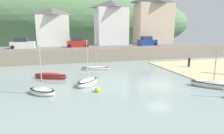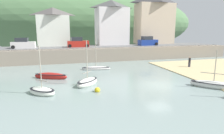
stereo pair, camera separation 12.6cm
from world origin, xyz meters
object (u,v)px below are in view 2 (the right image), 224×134
(sailboat_white_hull, at_px, (96,68))
(mooring_buoy, at_px, (97,90))
(waterfront_building_right, at_px, (154,18))
(church_with_spire, at_px, (154,15))
(sailboat_tall_mast, at_px, (88,82))
(parked_car_near_slipway, at_px, (23,44))
(waterfront_building_left, at_px, (53,26))
(sailboat_blue_trim, at_px, (42,91))
(parked_car_by_wall, at_px, (78,43))
(fishing_boat_green, at_px, (51,76))
(waterfront_building_centre, at_px, (112,22))
(parked_car_end_of_row, at_px, (148,42))
(rowboat_small_beached, at_px, (213,85))
(person_near_water, at_px, (190,61))

(sailboat_white_hull, distance_m, mooring_buoy, 10.29)
(waterfront_building_right, xyz_separation_m, church_with_spire, (1.90, 4.00, 1.06))
(church_with_spire, xyz_separation_m, sailboat_tall_mast, (-21.45, -27.12, -9.18))
(mooring_buoy, bearing_deg, church_with_spire, 54.88)
(parked_car_near_slipway, bearing_deg, church_with_spire, 18.31)
(waterfront_building_left, distance_m, sailboat_blue_trim, 25.73)
(parked_car_by_wall, bearing_deg, mooring_buoy, -91.27)
(fishing_boat_green, bearing_deg, parked_car_by_wall, 97.53)
(church_with_spire, height_order, parked_car_near_slipway, church_with_spire)
(waterfront_building_left, xyz_separation_m, fishing_boat_green, (-0.32, -19.21, -6.10))
(church_with_spire, distance_m, parked_car_by_wall, 23.12)
(waterfront_building_centre, height_order, fishing_boat_green, waterfront_building_centre)
(sailboat_white_hull, xyz_separation_m, parked_car_near_slipway, (-11.40, 11.05, 2.97))
(waterfront_building_right, height_order, mooring_buoy, waterfront_building_right)
(church_with_spire, xyz_separation_m, parked_car_end_of_row, (-5.58, -8.50, -6.29))
(sailboat_tall_mast, height_order, parked_car_near_slipway, sailboat_tall_mast)
(sailboat_tall_mast, distance_m, fishing_boat_green, 5.54)
(rowboat_small_beached, distance_m, parked_car_by_wall, 25.91)
(church_with_spire, height_order, sailboat_blue_trim, church_with_spire)
(sailboat_white_hull, height_order, parked_car_near_slipway, sailboat_white_hull)
(sailboat_blue_trim, distance_m, parked_car_near_slipway, 21.17)
(sailboat_tall_mast, distance_m, person_near_water, 17.55)
(fishing_boat_green, xyz_separation_m, parked_car_by_wall, (4.81, 14.71, 2.91))
(fishing_boat_green, bearing_deg, mooring_buoy, -29.58)
(parked_car_by_wall, bearing_deg, sailboat_blue_trim, -105.18)
(rowboat_small_beached, height_order, sailboat_blue_trim, sailboat_blue_trim)
(sailboat_tall_mast, distance_m, parked_car_near_slipway, 20.90)
(sailboat_white_hull, distance_m, person_near_water, 14.51)
(waterfront_building_left, xyz_separation_m, sailboat_white_hull, (5.98, -15.55, -6.15))
(church_with_spire, distance_m, person_near_water, 23.87)
(person_near_water, bearing_deg, church_with_spire, 77.70)
(person_near_water, bearing_deg, waterfront_building_right, 80.90)
(person_near_water, bearing_deg, parked_car_by_wall, 139.97)
(sailboat_tall_mast, xyz_separation_m, sailboat_blue_trim, (-4.51, -1.85, -0.04))
(rowboat_small_beached, xyz_separation_m, sailboat_blue_trim, (-16.84, 2.59, -0.02))
(mooring_buoy, bearing_deg, waterfront_building_left, 99.24)
(sailboat_blue_trim, xyz_separation_m, person_near_water, (21.21, 7.19, 0.71))
(waterfront_building_right, height_order, church_with_spire, church_with_spire)
(rowboat_small_beached, xyz_separation_m, mooring_buoy, (-11.76, 1.88, -0.13))
(parked_car_near_slipway, bearing_deg, parked_car_by_wall, 2.73)
(sailboat_white_hull, distance_m, parked_car_by_wall, 11.54)
(sailboat_blue_trim, relative_size, parked_car_near_slipway, 1.13)
(waterfront_building_right, relative_size, sailboat_tall_mast, 2.36)
(sailboat_tall_mast, xyz_separation_m, parked_car_near_slipway, (-9.02, 18.62, 2.89))
(church_with_spire, bearing_deg, waterfront_building_left, -170.93)
(mooring_buoy, bearing_deg, parked_car_end_of_row, 54.17)
(sailboat_tall_mast, bearing_deg, waterfront_building_right, 3.43)
(sailboat_white_hull, relative_size, rowboat_small_beached, 1.28)
(church_with_spire, bearing_deg, sailboat_blue_trim, -131.86)
(parked_car_near_slipway, bearing_deg, fishing_boat_green, -68.15)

